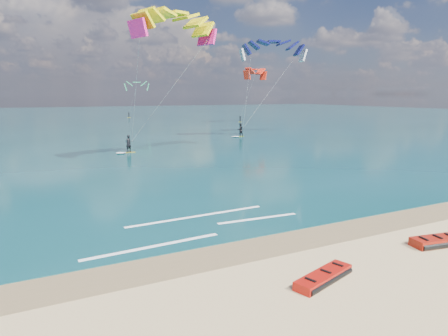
# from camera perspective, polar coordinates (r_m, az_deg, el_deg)

# --- Properties ---
(ground) EXTENTS (320.00, 320.00, 0.00)m
(ground) POSITION_cam_1_polar(r_m,az_deg,el_deg) (51.58, -18.68, 2.82)
(ground) COLOR tan
(ground) RESTS_ON ground
(wet_sand_strip) EXTENTS (320.00, 2.40, 0.01)m
(wet_sand_strip) POSITION_cam_1_polar(r_m,az_deg,el_deg) (16.69, 0.58, -12.06)
(wet_sand_strip) COLOR brown
(wet_sand_strip) RESTS_ON ground
(sea) EXTENTS (320.00, 200.00, 0.04)m
(sea) POSITION_cam_1_polar(r_m,az_deg,el_deg) (115.08, -23.36, 6.48)
(sea) COLOR #0A393C
(sea) RESTS_ON ground
(packed_kite_left) EXTENTS (3.02, 1.81, 0.37)m
(packed_kite_left) POSITION_cam_1_polar(r_m,az_deg,el_deg) (14.84, 14.00, -15.42)
(packed_kite_left) COLOR #AC1109
(packed_kite_left) RESTS_ON ground
(packed_kite_mid) EXTENTS (2.50, 1.56, 0.43)m
(packed_kite_mid) POSITION_cam_1_polar(r_m,az_deg,el_deg) (19.69, 27.90, -9.76)
(packed_kite_mid) COLOR #A0180B
(packed_kite_mid) RESTS_ON ground
(kitesurfer_main) EXTENTS (10.48, 10.35, 15.34)m
(kitesurfer_main) POSITION_cam_1_polar(r_m,az_deg,el_deg) (41.44, -10.42, 12.37)
(kitesurfer_main) COLOR gold
(kitesurfer_main) RESTS_ON sea
(kitesurfer_far) EXTENTS (11.69, 6.62, 15.69)m
(kitesurfer_far) POSITION_cam_1_polar(r_m,az_deg,el_deg) (59.92, 4.95, 12.42)
(kitesurfer_far) COLOR #9BC41D
(kitesurfer_far) RESTS_ON sea
(shoreline_foam) EXTENTS (11.30, 3.65, 0.01)m
(shoreline_foam) POSITION_cam_1_polar(r_m,az_deg,el_deg) (19.89, -3.40, -8.17)
(shoreline_foam) COLOR white
(shoreline_foam) RESTS_ON ground
(distant_kites) EXTENTS (84.44, 40.96, 14.10)m
(distant_kites) POSITION_cam_1_polar(r_m,az_deg,el_deg) (91.68, -26.73, 9.05)
(distant_kites) COLOR #28AFAA
(distant_kites) RESTS_ON ground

